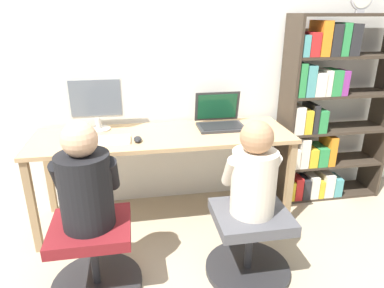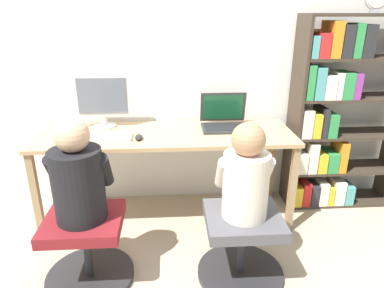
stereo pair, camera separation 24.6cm
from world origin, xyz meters
TOP-DOWN VIEW (x-y plane):
  - ground_plane at (0.00, 0.00)m, footprint 14.00×14.00m
  - wall_back at (0.00, 0.68)m, footprint 10.00×0.05m
  - desk at (0.00, 0.31)m, footprint 1.95×0.62m
  - desktop_monitor at (-0.49, 0.49)m, footprint 0.42×0.18m
  - laptop at (0.47, 0.41)m, footprint 0.37×0.30m
  - keyboard at (-0.47, 0.20)m, footprint 0.44×0.17m
  - computer_mouse_by_keyboard at (-0.20, 0.18)m, footprint 0.06×0.11m
  - office_chair_left at (-0.50, -0.39)m, footprint 0.55×0.55m
  - office_chair_right at (0.47, -0.42)m, footprint 0.55×0.55m
  - person_at_monitor at (-0.50, -0.38)m, footprint 0.36×0.31m
  - person_at_laptop at (0.47, -0.42)m, footprint 0.33×0.28m
  - bookshelf at (1.39, 0.44)m, footprint 0.94×0.30m

SIDE VIEW (x-z plane):
  - ground_plane at x=0.00m, z-range 0.00..0.00m
  - office_chair_left at x=-0.50m, z-range 0.01..0.47m
  - office_chair_right at x=0.47m, z-range 0.01..0.47m
  - desk at x=0.00m, z-range 0.29..1.03m
  - person_at_laptop at x=0.47m, z-range 0.42..1.01m
  - person_at_monitor at x=-0.50m, z-range 0.41..1.03m
  - keyboard at x=-0.47m, z-range 0.74..0.76m
  - computer_mouse_by_keyboard at x=-0.20m, z-range 0.74..0.77m
  - bookshelf at x=1.39m, z-range -0.02..1.58m
  - laptop at x=0.47m, z-range 0.66..0.93m
  - desktop_monitor at x=-0.49m, z-range 0.75..1.17m
  - wall_back at x=0.00m, z-range 0.00..2.60m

